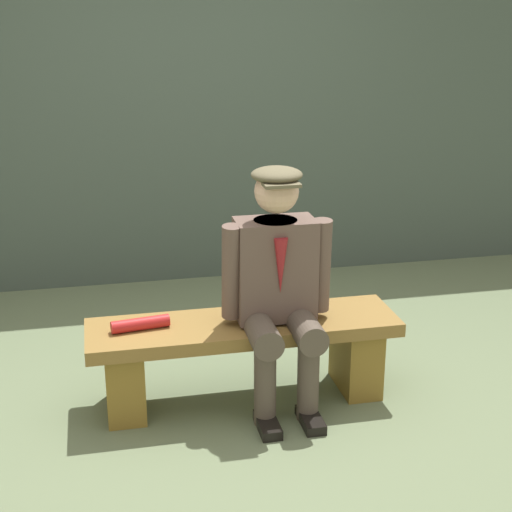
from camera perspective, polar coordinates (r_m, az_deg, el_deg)
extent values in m
plane|color=#5F6D4D|center=(4.14, -0.90, -10.56)|extent=(30.00, 30.00, 0.00)
cube|color=brown|center=(3.96, -0.93, -5.35)|extent=(1.60, 0.43, 0.07)
cube|color=brown|center=(4.21, 7.46, -7.36)|extent=(0.19, 0.36, 0.38)
cube|color=brown|center=(3.99, -9.78, -8.97)|extent=(0.19, 0.36, 0.38)
cube|color=brown|center=(3.88, 1.42, -0.98)|extent=(0.40, 0.22, 0.52)
cylinder|color=#1E2338|center=(3.81, 1.45, 2.28)|extent=(0.22, 0.22, 0.06)
cone|color=maroon|center=(3.75, 1.85, -0.74)|extent=(0.07, 0.07, 0.29)
sphere|color=#DBAD8C|center=(3.74, 1.54, 4.84)|extent=(0.22, 0.22, 0.22)
ellipsoid|color=brown|center=(3.72, 1.56, 6.07)|extent=(0.25, 0.25, 0.08)
cube|color=brown|center=(3.63, 1.92, 5.32)|extent=(0.18, 0.10, 0.02)
cylinder|color=#4D4237|center=(3.88, 3.44, -5.12)|extent=(0.15, 0.45, 0.15)
cylinder|color=#4D4237|center=(3.86, 3.91, -9.02)|extent=(0.11, 0.11, 0.46)
cube|color=black|center=(3.91, 4.09, -12.07)|extent=(0.10, 0.24, 0.05)
cylinder|color=brown|center=(3.89, 4.86, -0.72)|extent=(0.11, 0.14, 0.50)
cylinder|color=#4D4237|center=(3.83, 0.25, -5.41)|extent=(0.15, 0.45, 0.15)
cylinder|color=#4D4237|center=(3.81, 0.68, -9.36)|extent=(0.11, 0.11, 0.46)
cube|color=black|center=(3.86, 0.87, -12.45)|extent=(0.10, 0.24, 0.05)
cylinder|color=brown|center=(3.79, -1.82, -1.21)|extent=(0.10, 0.14, 0.50)
cylinder|color=#B21E1E|center=(3.88, -8.61, -5.02)|extent=(0.30, 0.10, 0.06)
cube|color=#3F4B41|center=(5.68, -5.02, 9.37)|extent=(12.00, 0.24, 2.23)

